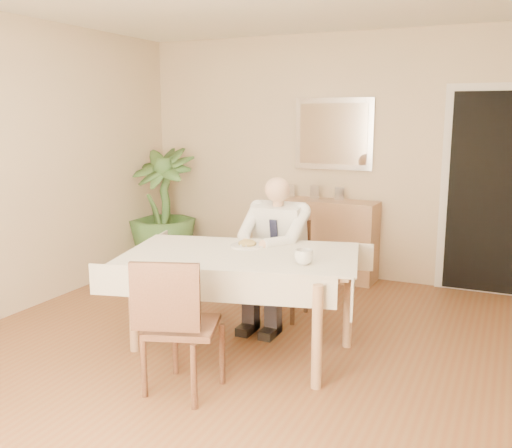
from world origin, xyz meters
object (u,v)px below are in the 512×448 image
at_px(chair_far, 285,262).
at_px(potted_palm, 162,208).
at_px(dining_table, 241,264).
at_px(seated_man, 272,244).
at_px(sideboard, 327,239).
at_px(coffee_mug, 304,257).
at_px(chair_near, 176,320).

distance_m(chair_far, potted_palm, 2.12).
xyz_separation_m(dining_table, chair_far, (-0.00, 0.88, -0.19)).
bearing_deg(potted_palm, seated_man, -32.58).
bearing_deg(seated_man, dining_table, -90.00).
xyz_separation_m(dining_table, potted_palm, (-1.89, 1.80, 0.02)).
bearing_deg(potted_palm, sideboard, 9.17).
distance_m(dining_table, chair_far, 0.90).
xyz_separation_m(dining_table, sideboard, (0.00, 2.11, -0.24)).
relative_size(coffee_mug, potted_palm, 0.09).
height_order(dining_table, potted_palm, potted_palm).
xyz_separation_m(chair_far, coffee_mug, (0.53, -0.99, 0.33)).
distance_m(chair_far, chair_near, 1.71).
bearing_deg(chair_far, sideboard, 94.99).
bearing_deg(coffee_mug, potted_palm, 141.64).
bearing_deg(chair_far, potted_palm, 158.96).
relative_size(seated_man, potted_palm, 0.91).
distance_m(seated_man, coffee_mug, 0.89).
bearing_deg(coffee_mug, chair_far, 118.15).
relative_size(chair_far, seated_man, 0.68).
bearing_deg(seated_man, coffee_mug, -53.17).
bearing_deg(seated_man, potted_palm, 147.42).
bearing_deg(sideboard, coffee_mug, -74.33).
height_order(dining_table, chair_near, chair_near).
height_order(seated_man, coffee_mug, seated_man).
height_order(coffee_mug, sideboard, same).
bearing_deg(sideboard, dining_table, -87.74).
xyz_separation_m(seated_man, coffee_mug, (0.53, -0.71, 0.11)).
bearing_deg(potted_palm, chair_far, -26.09).
relative_size(dining_table, chair_near, 2.17).
height_order(chair_far, sideboard, sideboard).
xyz_separation_m(dining_table, seated_man, (-0.00, 0.59, 0.02)).
xyz_separation_m(coffee_mug, sideboard, (-0.53, 2.22, -0.38)).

